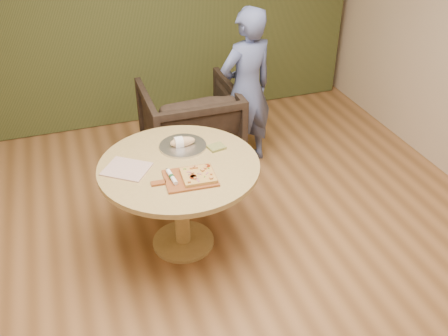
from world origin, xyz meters
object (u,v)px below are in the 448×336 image
pedestal_table (180,180)px  bread_roll (181,142)px  cutlery_roll (172,177)px  flatbread_pizza (198,175)px  serving_tray (183,146)px  pizza_paddle (189,178)px  armchair (190,121)px  person_standing (246,90)px

pedestal_table → bread_roll: bearing=70.1°
cutlery_roll → flatbread_pizza: bearing=-16.4°
flatbread_pizza → serving_tray: flatbread_pizza is taller
cutlery_roll → bread_roll: 0.45m
pizza_paddle → serving_tray: bearing=83.9°
pizza_paddle → serving_tray: size_ratio=1.28×
pizza_paddle → armchair: bearing=78.1°
bread_roll → cutlery_roll: bearing=-113.4°
cutlery_roll → serving_tray: size_ratio=0.56×
pedestal_table → person_standing: size_ratio=0.76×
person_standing → bread_roll: bearing=29.0°
serving_tray → armchair: (0.31, 0.95, -0.32)m
cutlery_roll → person_standing: size_ratio=0.13×
flatbread_pizza → cutlery_roll: flatbread_pizza is taller
bread_roll → person_standing: person_standing is taller
pedestal_table → person_standing: person_standing is taller
flatbread_pizza → serving_tray: 0.44m
serving_tray → bread_roll: bread_roll is taller
pizza_paddle → bread_roll: bearing=85.0°
pedestal_table → person_standing: (0.91, 1.00, 0.16)m
cutlery_roll → armchair: armchair is taller
pizza_paddle → cutlery_roll: 0.12m
pizza_paddle → bread_roll: (0.07, 0.43, 0.04)m
flatbread_pizza → cutlery_roll: (-0.18, 0.04, 0.00)m
pizza_paddle → cutlery_roll: cutlery_roll is taller
pizza_paddle → bread_roll: size_ratio=2.35×
pizza_paddle → pedestal_table: bearing=97.8°
flatbread_pizza → bread_roll: size_ratio=1.21×
armchair → cutlery_roll: bearing=70.1°
cutlery_roll → armchair: (0.50, 1.36, -0.34)m
pizza_paddle → bread_roll: 0.44m
flatbread_pizza → person_standing: 1.48m
pedestal_table → pizza_paddle: size_ratio=2.56×
armchair → pizza_paddle: bearing=74.6°
serving_tray → armchair: bearing=72.0°
flatbread_pizza → bread_roll: (0.00, 0.44, 0.02)m
flatbread_pizza → pizza_paddle: bearing=170.5°
flatbread_pizza → cutlery_roll: 0.18m
pedestal_table → armchair: (0.40, 1.18, -0.17)m
pedestal_table → pizza_paddle: (0.02, -0.21, 0.15)m
pizza_paddle → serving_tray: (0.07, 0.43, -0.00)m
bread_roll → armchair: size_ratio=0.22×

